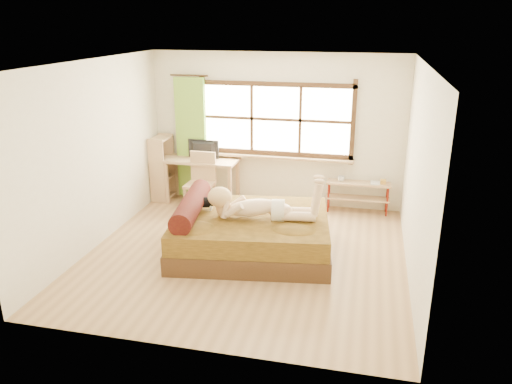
% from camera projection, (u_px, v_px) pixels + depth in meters
% --- Properties ---
extents(floor, '(4.50, 4.50, 0.00)m').
position_uv_depth(floor, '(246.00, 254.00, 7.22)').
color(floor, '#9E754C').
rests_on(floor, ground).
extents(ceiling, '(4.50, 4.50, 0.00)m').
position_uv_depth(ceiling, '(244.00, 62.00, 6.33)').
color(ceiling, white).
rests_on(ceiling, wall_back).
extents(wall_back, '(4.50, 0.00, 4.50)m').
position_uv_depth(wall_back, '(276.00, 130.00, 8.84)').
color(wall_back, silver).
rests_on(wall_back, floor).
extents(wall_front, '(4.50, 0.00, 4.50)m').
position_uv_depth(wall_front, '(187.00, 229.00, 4.70)').
color(wall_front, silver).
rests_on(wall_front, floor).
extents(wall_left, '(0.00, 4.50, 4.50)m').
position_uv_depth(wall_left, '(95.00, 155.00, 7.25)').
color(wall_left, silver).
rests_on(wall_left, floor).
extents(wall_right, '(0.00, 4.50, 4.50)m').
position_uv_depth(wall_right, '(417.00, 176.00, 6.30)').
color(wall_right, silver).
rests_on(wall_right, floor).
extents(window, '(2.80, 0.16, 1.46)m').
position_uv_depth(window, '(276.00, 122.00, 8.76)').
color(window, '#FFEDBF').
rests_on(window, wall_back).
extents(curtain, '(0.55, 0.10, 2.20)m').
position_uv_depth(curtain, '(191.00, 138.00, 9.13)').
color(curtain, '#519528').
rests_on(curtain, wall_back).
extents(bed, '(2.45, 2.07, 0.84)m').
position_uv_depth(bed, '(248.00, 232.00, 7.22)').
color(bed, '#33210F').
rests_on(bed, floor).
extents(woman, '(1.60, 0.66, 0.67)m').
position_uv_depth(woman, '(261.00, 196.00, 6.95)').
color(woman, '#DEB78F').
rests_on(woman, bed).
extents(kitten, '(0.35, 0.18, 0.27)m').
position_uv_depth(kitten, '(205.00, 201.00, 7.34)').
color(kitten, black).
rests_on(kitten, bed).
extents(desk, '(1.34, 0.65, 0.82)m').
position_uv_depth(desk, '(202.00, 165.00, 9.05)').
color(desk, tan).
rests_on(desk, floor).
extents(monitor, '(0.58, 0.10, 0.33)m').
position_uv_depth(monitor, '(202.00, 149.00, 9.01)').
color(monitor, black).
rests_on(monitor, desk).
extents(chair, '(0.48, 0.48, 1.03)m').
position_uv_depth(chair, '(201.00, 178.00, 8.75)').
color(chair, tan).
rests_on(chair, floor).
extents(pipe_shelf, '(1.10, 0.29, 0.62)m').
position_uv_depth(pipe_shelf, '(359.00, 190.00, 8.67)').
color(pipe_shelf, tan).
rests_on(pipe_shelf, floor).
extents(cup, '(0.12, 0.12, 0.09)m').
position_uv_depth(cup, '(341.00, 179.00, 8.68)').
color(cup, gray).
rests_on(cup, pipe_shelf).
extents(book, '(0.17, 0.22, 0.02)m').
position_uv_depth(book, '(370.00, 183.00, 8.58)').
color(book, gray).
rests_on(book, pipe_shelf).
extents(bookshelf, '(0.30, 0.52, 1.19)m').
position_uv_depth(bookshelf, '(162.00, 168.00, 9.25)').
color(bookshelf, tan).
rests_on(bookshelf, floor).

